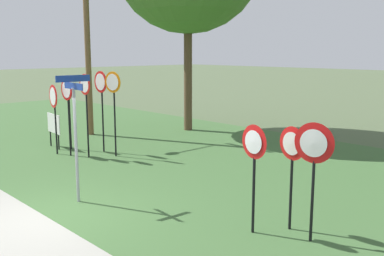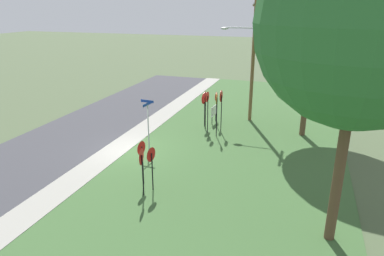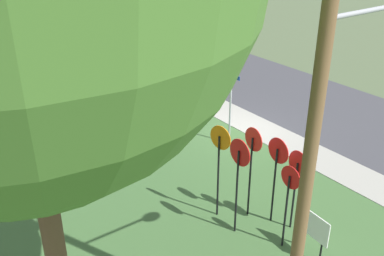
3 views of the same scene
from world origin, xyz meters
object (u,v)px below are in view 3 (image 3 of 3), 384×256
Objects in this scene: yield_sign_far_left at (140,83)px; notice_board at (312,227)px; yield_sign_near_right at (122,85)px; street_name_post at (231,100)px; parked_sedan_distant at (163,41)px; yield_sign_near_left at (119,77)px; stop_sign_far_center at (220,152)px; stop_sign_far_left at (252,154)px; stop_sign_center_tall at (297,173)px; stop_sign_near_left at (277,162)px; stop_sign_far_right at (239,166)px; stop_sign_near_right at (289,191)px; utility_pole at (321,120)px.

yield_sign_far_left is 9.98m from notice_board.
street_name_post reaches higher than yield_sign_near_right.
yield_sign_near_left is at bearing 137.45° from parked_sedan_distant.
stop_sign_far_center is 7.73m from yield_sign_near_right.
stop_sign_far_left is 1.16× the size of stop_sign_center_tall.
stop_sign_center_tall is at bearing 163.67° from street_name_post.
stop_sign_center_tall is 18.62m from parked_sedan_distant.
street_name_post reaches higher than stop_sign_center_tall.
stop_sign_far_right is at bearing 79.36° from stop_sign_near_left.
stop_sign_near_right is 0.85× the size of stop_sign_far_right.
yield_sign_far_left is (7.75, -0.94, -0.42)m from stop_sign_far_left.
notice_board is at bearing -171.28° from yield_sign_near_right.
street_name_post is at bearing -16.62° from notice_board.
stop_sign_center_tall is at bearing -156.61° from stop_sign_near_left.
stop_sign_far_right is at bearing 146.42° from street_name_post.
stop_sign_near_left reaches higher than yield_sign_near_left.
stop_sign_near_right is at bearing -42.94° from utility_pole.
yield_sign_near_right is (9.71, -0.47, -0.17)m from stop_sign_near_right.
stop_sign_near_right is 0.26× the size of utility_pole.
parked_sedan_distant is at bearing -22.61° from stop_sign_near_right.
stop_sign_far_center is 1.27× the size of yield_sign_near_left.
yield_sign_near_left is 10.18m from parked_sedan_distant.
utility_pole reaches higher than stop_sign_far_center.
street_name_post is (-4.97, -2.02, 0.10)m from yield_sign_near_left.
stop_sign_center_tall is 1.06× the size of yield_sign_near_left.
utility_pole is at bearing 128.03° from notice_board.
stop_sign_center_tall is 0.26× the size of utility_pole.
street_name_post is 6.45m from notice_board.
utility_pole is at bearing 152.55° from stop_sign_far_left.
yield_sign_near_left reaches higher than yield_sign_near_right.
stop_sign_near_right is at bearing 127.02° from stop_sign_center_tall.
notice_board is at bearing 165.18° from stop_sign_center_tall.
stop_sign_near_right is 1.00× the size of stop_sign_center_tall.
parked_sedan_distant is at bearing -21.50° from stop_sign_near_left.
stop_sign_center_tall is 5.29m from street_name_post.
stop_sign_center_tall is 8.92m from yield_sign_far_left.
street_name_post reaches higher than yield_sign_far_left.
utility_pole reaches higher than yield_sign_far_left.
utility_pole is (-3.21, 1.26, 2.84)m from stop_sign_far_right.
yield_sign_far_left is 10.61m from parked_sedan_distant.
stop_sign_near_left is at bearing -28.83° from stop_sign_near_right.
stop_sign_far_right is at bearing 163.89° from stop_sign_far_center.
utility_pole is at bearing 137.70° from stop_sign_near_right.
stop_sign_far_center reaches higher than stop_sign_center_tall.
stop_sign_far_center is at bearing 15.35° from stop_sign_near_right.
parked_sedan_distant is (8.37, -6.46, -0.98)m from yield_sign_far_left.
stop_sign_far_right is 9.21m from yield_sign_near_left.
stop_sign_far_left is 0.98× the size of stop_sign_far_center.
stop_sign_near_right is 4.23m from utility_pole.
stop_sign_far_left is 0.93× the size of street_name_post.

